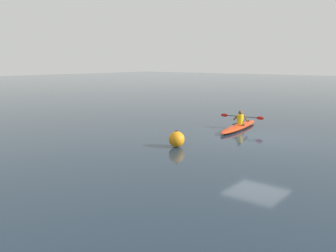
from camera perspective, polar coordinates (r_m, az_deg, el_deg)
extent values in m
plane|color=#1E2D3D|center=(16.44, 14.35, -2.07)|extent=(160.00, 160.00, 0.00)
ellipsoid|color=red|center=(18.73, 11.29, -0.08)|extent=(1.25, 4.50, 0.25)
torus|color=black|center=(18.66, 11.24, 0.21)|extent=(0.69, 0.69, 0.04)
cylinder|color=black|center=(19.95, 12.66, 0.83)|extent=(0.18, 0.18, 0.02)
cylinder|color=yellow|center=(18.81, 11.49, 1.09)|extent=(0.35, 0.35, 0.48)
sphere|color=brown|center=(18.76, 11.53, 2.14)|extent=(0.21, 0.21, 0.21)
cylinder|color=black|center=(18.98, 11.72, 1.49)|extent=(1.94, 0.28, 0.03)
ellipsoid|color=red|center=(19.33, 9.00, 1.73)|extent=(0.40, 0.09, 0.17)
ellipsoid|color=red|center=(18.67, 14.53, 1.23)|extent=(0.40, 0.09, 0.17)
cylinder|color=brown|center=(18.97, 10.81, 1.35)|extent=(0.26, 0.23, 0.34)
cylinder|color=brown|center=(18.78, 12.36, 1.21)|extent=(0.29, 0.20, 0.34)
sphere|color=orange|center=(14.44, 1.40, -2.13)|extent=(0.65, 0.65, 0.65)
torus|color=#333338|center=(14.36, 1.40, -0.75)|extent=(0.12, 0.12, 0.02)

